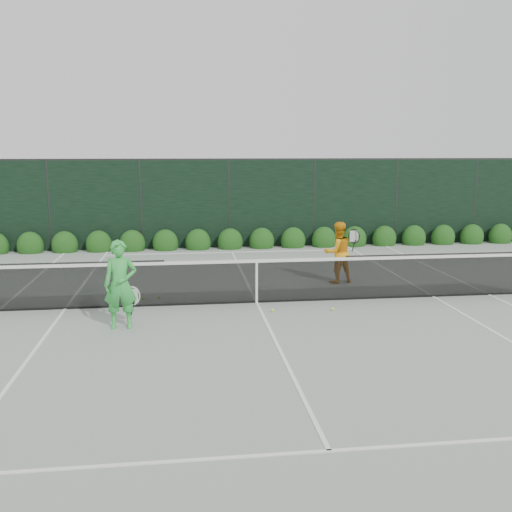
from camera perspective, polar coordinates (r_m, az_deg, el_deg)
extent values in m
plane|color=gray|center=(12.68, 0.06, -4.70)|extent=(80.00, 80.00, 0.00)
cube|color=black|center=(12.74, -19.05, -2.86)|extent=(4.40, 0.01, 1.02)
cube|color=black|center=(12.56, 0.06, -2.58)|extent=(4.00, 0.01, 0.96)
cube|color=black|center=(13.73, 17.74, -1.85)|extent=(4.40, 0.01, 1.02)
cube|color=white|center=(12.47, 0.07, -0.51)|extent=(12.80, 0.03, 0.07)
cube|color=black|center=(12.68, 0.06, -4.61)|extent=(12.80, 0.02, 0.04)
cube|color=white|center=(12.57, 0.06, -2.68)|extent=(0.05, 0.03, 0.91)
imported|color=green|center=(11.04, -13.41, -2.79)|extent=(0.62, 0.41, 1.69)
torus|color=beige|center=(11.17, -12.28, -3.92)|extent=(0.30, 0.03, 0.30)
cylinder|color=black|center=(11.23, -12.23, -5.10)|extent=(0.10, 0.03, 0.30)
imported|color=orange|center=(14.58, 8.18, 0.35)|extent=(0.86, 0.73, 1.56)
torus|color=black|center=(14.42, 9.78, 1.97)|extent=(0.25, 0.21, 0.30)
cylinder|color=black|center=(14.46, 9.75, 1.03)|extent=(0.10, 0.03, 0.30)
cube|color=white|center=(14.42, 22.27, -3.60)|extent=(0.06, 23.77, 0.01)
cube|color=white|center=(12.84, -18.54, -5.04)|extent=(0.06, 23.77, 0.01)
cube|color=white|center=(13.80, 17.30, -3.89)|extent=(0.06, 23.77, 0.01)
cube|color=white|center=(24.30, -3.52, 2.64)|extent=(11.03, 0.06, 0.01)
cube|color=white|center=(18.90, -2.41, 0.38)|extent=(8.23, 0.06, 0.01)
cube|color=white|center=(6.81, 7.34, -18.77)|extent=(8.23, 0.06, 0.01)
cube|color=white|center=(12.68, 0.06, -4.67)|extent=(0.06, 12.80, 0.01)
cube|color=black|center=(19.78, -2.72, 5.20)|extent=(32.00, 0.06, 3.00)
cube|color=#262826|center=(19.70, -2.76, 9.64)|extent=(32.00, 0.06, 0.06)
cylinder|color=#262826|center=(20.22, -19.99, 4.70)|extent=(0.08, 0.08, 3.00)
cylinder|color=#262826|center=(19.77, -11.45, 5.01)|extent=(0.08, 0.08, 3.00)
cylinder|color=#262826|center=(19.78, -2.72, 5.20)|extent=(0.08, 0.08, 3.00)
cylinder|color=#262826|center=(20.24, 5.81, 5.28)|extent=(0.08, 0.08, 3.00)
cylinder|color=#262826|center=(21.12, 13.80, 5.25)|extent=(0.08, 0.08, 3.00)
cylinder|color=#262826|center=(22.37, 21.02, 5.14)|extent=(0.08, 0.08, 3.00)
ellipsoid|color=#133B10|center=(20.17, -21.64, 0.95)|extent=(0.86, 0.65, 0.94)
ellipsoid|color=#133B10|center=(19.93, -18.57, 1.04)|extent=(0.86, 0.65, 0.94)
ellipsoid|color=#133B10|center=(19.74, -15.44, 1.12)|extent=(0.86, 0.65, 0.94)
ellipsoid|color=#133B10|center=(19.61, -12.26, 1.20)|extent=(0.86, 0.65, 0.94)
ellipsoid|color=#133B10|center=(19.54, -9.05, 1.28)|extent=(0.86, 0.65, 0.94)
ellipsoid|color=#133B10|center=(19.54, -5.82, 1.36)|extent=(0.86, 0.65, 0.94)
ellipsoid|color=#133B10|center=(19.60, -2.60, 1.43)|extent=(0.86, 0.65, 0.94)
ellipsoid|color=#133B10|center=(19.71, 0.59, 1.49)|extent=(0.86, 0.65, 0.94)
ellipsoid|color=#133B10|center=(19.89, 3.73, 1.55)|extent=(0.86, 0.65, 0.94)
ellipsoid|color=#133B10|center=(20.13, 6.80, 1.61)|extent=(0.86, 0.65, 0.94)
ellipsoid|color=#133B10|center=(20.42, 9.80, 1.65)|extent=(0.86, 0.65, 0.94)
ellipsoid|color=#133B10|center=(20.77, 12.70, 1.70)|extent=(0.86, 0.65, 0.94)
ellipsoid|color=#133B10|center=(21.17, 15.51, 1.73)|extent=(0.86, 0.65, 0.94)
ellipsoid|color=#133B10|center=(21.62, 18.20, 1.76)|extent=(0.86, 0.65, 0.94)
ellipsoid|color=#133B10|center=(22.11, 20.78, 1.79)|extent=(0.86, 0.65, 0.94)
ellipsoid|color=#133B10|center=(22.65, 23.24, 1.81)|extent=(0.86, 0.65, 0.94)
sphere|color=#D7F636|center=(13.17, -11.21, -4.17)|extent=(0.07, 0.07, 0.07)
sphere|color=#D7F636|center=(13.20, -9.69, -4.08)|extent=(0.07, 0.07, 0.07)
sphere|color=#D7F636|center=(11.97, 1.66, -5.46)|extent=(0.07, 0.07, 0.07)
sphere|color=#D7F636|center=(12.18, 7.67, -5.27)|extent=(0.07, 0.07, 0.07)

